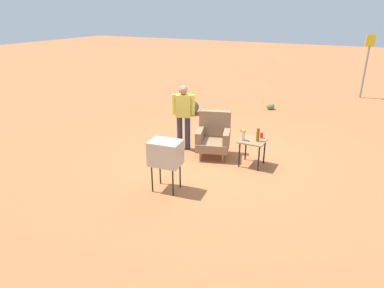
% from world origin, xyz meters
% --- Properties ---
extents(ground_plane, '(60.00, 60.00, 0.00)m').
position_xyz_m(ground_plane, '(0.00, 0.00, 0.00)').
color(ground_plane, '#B76B3D').
extents(armchair, '(0.96, 0.97, 1.06)m').
position_xyz_m(armchair, '(-0.04, 0.01, 0.50)').
color(armchair, '#937047').
rests_on(armchair, ground).
extents(side_table, '(0.56, 0.56, 0.62)m').
position_xyz_m(side_table, '(0.98, -0.12, 0.53)').
color(side_table, black).
rests_on(side_table, ground).
extents(tv_on_stand, '(0.65, 0.51, 1.03)m').
position_xyz_m(tv_on_stand, '(-0.17, -1.98, 0.78)').
color(tv_on_stand, black).
rests_on(tv_on_stand, ground).
extents(person_standing, '(0.54, 0.33, 1.64)m').
position_xyz_m(person_standing, '(-0.88, 0.03, 0.94)').
color(person_standing, '#2D3347').
rests_on(person_standing, ground).
extents(road_sign, '(0.33, 0.33, 2.44)m').
position_xyz_m(road_sign, '(2.92, 8.06, 1.38)').
color(road_sign, gray).
rests_on(road_sign, ground).
extents(bottle_tall_amber, '(0.07, 0.07, 0.30)m').
position_xyz_m(bottle_tall_amber, '(1.08, -0.14, 0.77)').
color(bottle_tall_amber, brown).
rests_on(bottle_tall_amber, side_table).
extents(soda_can_red, '(0.07, 0.07, 0.12)m').
position_xyz_m(soda_can_red, '(1.10, 0.10, 0.68)').
color(soda_can_red, red).
rests_on(soda_can_red, side_table).
extents(flower_vase, '(0.15, 0.09, 0.27)m').
position_xyz_m(flower_vase, '(0.77, -0.24, 0.76)').
color(flower_vase, silver).
rests_on(flower_vase, side_table).
extents(shrub_near, '(0.60, 0.60, 0.46)m').
position_xyz_m(shrub_near, '(-2.18, 2.90, 0.23)').
color(shrub_near, '#475B33').
rests_on(shrub_near, ground).
extents(shrub_mid, '(0.29, 0.29, 0.22)m').
position_xyz_m(shrub_mid, '(0.14, 4.68, 0.11)').
color(shrub_mid, olive).
rests_on(shrub_mid, ground).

